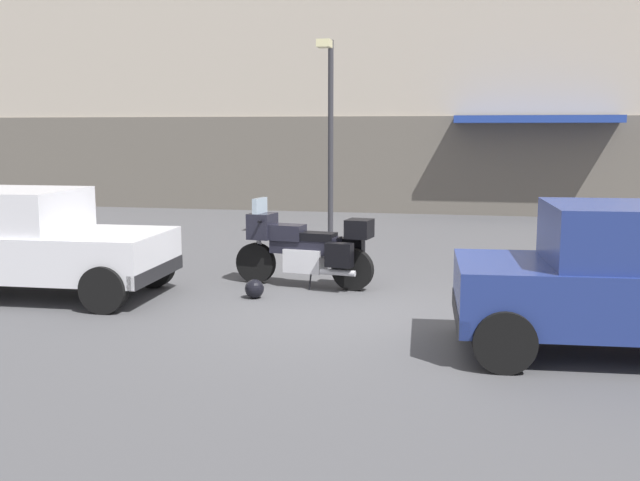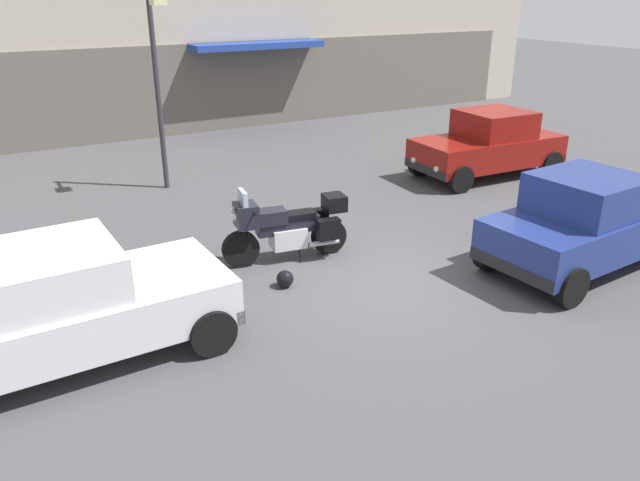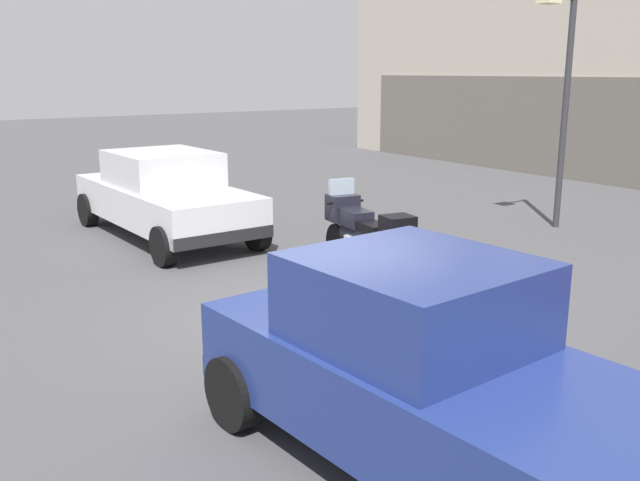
# 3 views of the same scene
# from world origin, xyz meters

# --- Properties ---
(ground_plane) EXTENTS (80.00, 80.00, 0.00)m
(ground_plane) POSITION_xyz_m (0.00, 0.00, 0.00)
(ground_plane) COLOR #424244
(motorcycle) EXTENTS (2.26, 0.91, 1.36)m
(motorcycle) POSITION_xyz_m (-1.02, 1.56, 0.62)
(motorcycle) COLOR black
(motorcycle) RESTS_ON ground
(helmet) EXTENTS (0.28, 0.28, 0.28)m
(helmet) POSITION_xyz_m (-1.57, 0.61, 0.14)
(helmet) COLOR black
(helmet) RESTS_ON ground
(car_hatchback_near) EXTENTS (3.92, 1.91, 1.64)m
(car_hatchback_near) POSITION_xyz_m (5.70, 3.70, 0.81)
(car_hatchback_near) COLOR maroon
(car_hatchback_near) RESTS_ON ground
(car_sedan_far) EXTENTS (4.62, 2.04, 1.56)m
(car_sedan_far) POSITION_xyz_m (-5.10, 0.13, 0.78)
(car_sedan_far) COLOR silver
(car_sedan_far) RESTS_ON ground
(car_wagon_end) EXTENTS (3.96, 2.03, 1.64)m
(car_wagon_end) POSITION_xyz_m (3.22, -1.19, 0.81)
(car_wagon_end) COLOR navy
(car_wagon_end) RESTS_ON ground
(streetlamp_curbside) EXTENTS (0.28, 0.94, 4.34)m
(streetlamp_curbside) POSITION_xyz_m (-1.65, 6.59, 2.67)
(streetlamp_curbside) COLOR #2D2D33
(streetlamp_curbside) RESTS_ON ground
(bollard_curbside) EXTENTS (0.16, 0.16, 0.95)m
(bollard_curbside) POSITION_xyz_m (7.95, 7.05, 0.50)
(bollard_curbside) COLOR #333338
(bollard_curbside) RESTS_ON ground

